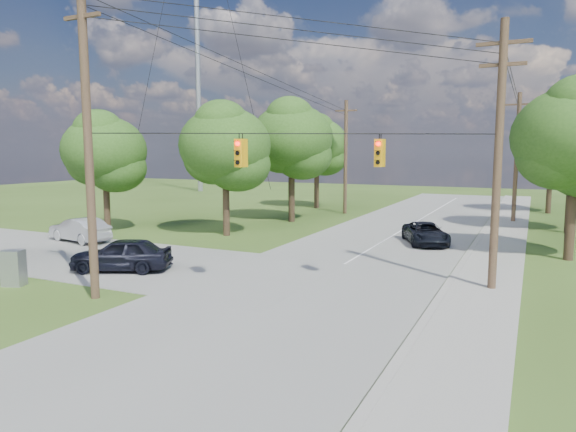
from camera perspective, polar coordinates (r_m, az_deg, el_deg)
The scene contains 21 objects.
ground at distance 17.81m, azimuth -11.04°, elevation -11.06°, with size 140.00×140.00×0.00m, color #36501A.
main_road at distance 20.99m, azimuth 1.70°, elevation -8.07°, with size 10.00×100.00×0.03m, color gray.
sidewalk_east at distance 19.36m, azimuth 20.41°, elevation -9.70°, with size 2.60×100.00×0.12m, color gray.
pole_sw at distance 20.32m, azimuth -21.38°, elevation 8.65°, with size 2.00×0.32×12.00m.
pole_ne at distance 21.55m, azimuth 22.33°, elevation 6.47°, with size 2.00×0.32×10.50m.
pole_north_e at distance 43.54m, azimuth 24.06°, elevation 6.03°, with size 2.00×0.32×10.00m.
pole_north_w at distance 46.09m, azimuth 6.41°, elevation 6.64°, with size 2.00×0.32×10.00m.
power_lines at distance 26.77m, azimuth 6.65°, elevation 14.91°, with size 13.93×29.62×4.93m.
traffic_signals at distance 19.50m, azimuth 2.58°, elevation 7.07°, with size 4.91×3.27×1.05m.
radio_mast at distance 74.90m, azimuth -10.09°, elevation 20.17°, with size 0.70×0.70×45.00m, color #999C9E.
tree_w_near at distance 33.83m, azimuth -6.99°, elevation 7.79°, with size 6.00×6.00×8.40m.
tree_w_mid at distance 40.37m, azimuth 0.41°, elevation 8.67°, with size 6.40×6.40×9.22m.
tree_w_far at distance 50.32m, azimuth 3.23°, elevation 7.99°, with size 6.00×6.00×8.73m.
tree_e_near at distance 29.58m, azimuth 29.40°, elevation 7.66°, with size 6.20×6.20×8.81m.
tree_e_mid at distance 39.61m, azimuth 29.27°, elevation 8.27°, with size 6.60×6.60×9.64m.
tree_e_far at distance 51.53m, azimuth 27.28°, elevation 6.82°, with size 5.80×5.80×8.32m.
tree_cross_n at distance 36.92m, azimuth -19.73°, elevation 6.86°, with size 5.60×5.60×7.91m.
car_cross_dark at distance 25.00m, azimuth -18.03°, elevation -4.07°, with size 1.83×4.54×1.55m, color black.
car_cross_silver at distance 33.96m, azimuth -22.14°, elevation -1.41°, with size 1.56×4.48×1.48m, color #AAACB1.
car_main_north at distance 31.79m, azimuth 15.03°, elevation -1.87°, with size 2.12×4.61×1.28m, color black.
control_cabinet at distance 24.14m, azimuth -28.20°, elevation -5.12°, with size 0.83×0.60×1.49m, color #999C9E.
Camera 1 is at (10.19, -13.51, 5.53)m, focal length 32.00 mm.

